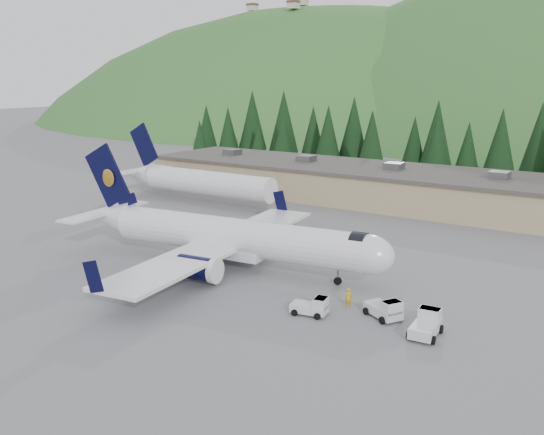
{
  "coord_description": "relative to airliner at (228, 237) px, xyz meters",
  "views": [
    {
      "loc": [
        34.62,
        -45.16,
        18.39
      ],
      "look_at": [
        0.0,
        6.0,
        4.0
      ],
      "focal_mm": 40.0,
      "sensor_mm": 36.0,
      "label": 1
    }
  ],
  "objects": [
    {
      "name": "terminal_building",
      "position": [
        -4.0,
        38.13,
        -0.45
      ],
      "size": [
        71.0,
        17.0,
        6.1
      ],
      "color": "tan",
      "rests_on": "ground"
    },
    {
      "name": "baggage_tug_b",
      "position": [
        18.19,
        -3.52,
        -2.32
      ],
      "size": [
        3.53,
        2.99,
        1.69
      ],
      "rotation": [
        0.0,
        0.0,
        -0.51
      ],
      "color": "silver",
      "rests_on": "ground"
    },
    {
      "name": "airliner",
      "position": [
        0.0,
        0.0,
        0.0
      ],
      "size": [
        34.82,
        32.76,
        11.55
      ],
      "rotation": [
        0.0,
        0.0,
        0.12
      ],
      "color": "white",
      "rests_on": "ground"
    },
    {
      "name": "ramp_worker",
      "position": [
        14.66,
        -2.91,
        -2.27
      ],
      "size": [
        0.7,
        0.6,
        1.62
      ],
      "primitive_type": "imported",
      "rotation": [
        0.0,
        0.0,
        3.58
      ],
      "color": "#DFA50D",
      "rests_on": "ground"
    },
    {
      "name": "tree_line",
      "position": [
        -3.73,
        63.19,
        4.49
      ],
      "size": [
        111.29,
        18.87,
        14.31
      ],
      "color": "black",
      "rests_on": "ground"
    },
    {
      "name": "second_airliner",
      "position": [
        -23.91,
        22.13,
        0.25
      ],
      "size": [
        27.5,
        11.0,
        10.05
      ],
      "color": "white",
      "rests_on": "ground"
    },
    {
      "name": "ground",
      "position": [
        1.01,
        0.13,
        -3.08
      ],
      "size": [
        600.0,
        600.0,
        0.0
      ],
      "primitive_type": "plane",
      "color": "slate"
    },
    {
      "name": "baggage_tug_a",
      "position": [
        13.1,
        -6.03,
        -2.39
      ],
      "size": [
        3.07,
        2.15,
        1.53
      ],
      "rotation": [
        0.0,
        0.0,
        0.18
      ],
      "color": "silver",
      "rests_on": "ground"
    },
    {
      "name": "baggage_tug_c",
      "position": [
        21.89,
        -4.6,
        -2.28
      ],
      "size": [
        2.25,
        3.46,
        1.77
      ],
      "rotation": [
        0.0,
        0.0,
        1.66
      ],
      "color": "silver",
      "rests_on": "ground"
    }
  ]
}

